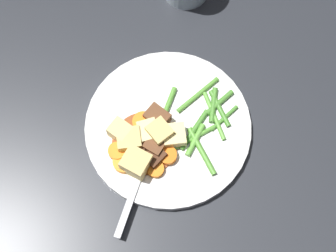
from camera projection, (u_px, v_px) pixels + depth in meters
name	position (u px, v px, depth m)	size (l,w,h in m)	color
ground_plane	(168.00, 130.00, 0.80)	(3.00, 3.00, 0.00)	#26282D
dinner_plate	(168.00, 128.00, 0.79)	(0.26, 0.26, 0.02)	white
stew_sauce	(145.00, 143.00, 0.78)	(0.10, 0.10, 0.00)	brown
carrot_slice_0	(124.00, 162.00, 0.76)	(0.03, 0.03, 0.01)	orange
carrot_slice_1	(167.00, 156.00, 0.76)	(0.03, 0.03, 0.01)	orange
carrot_slice_2	(155.00, 169.00, 0.76)	(0.03, 0.03, 0.01)	orange
carrot_slice_3	(145.00, 158.00, 0.76)	(0.03, 0.03, 0.01)	orange
carrot_slice_4	(143.00, 122.00, 0.78)	(0.03, 0.03, 0.01)	orange
carrot_slice_5	(117.00, 151.00, 0.77)	(0.03, 0.03, 0.01)	orange
potato_chunk_0	(160.00, 133.00, 0.76)	(0.03, 0.03, 0.03)	#DBBC6B
potato_chunk_1	(174.00, 136.00, 0.77)	(0.03, 0.03, 0.02)	#EAD68C
potato_chunk_2	(147.00, 130.00, 0.77)	(0.03, 0.03, 0.02)	#EAD68C
potato_chunk_3	(120.00, 131.00, 0.77)	(0.03, 0.03, 0.03)	#E5CC7A
potato_chunk_4	(136.00, 163.00, 0.75)	(0.04, 0.04, 0.03)	#DBBC6B
potato_chunk_5	(128.00, 138.00, 0.76)	(0.03, 0.04, 0.03)	#DBBC6B
meat_chunk_0	(141.00, 146.00, 0.77)	(0.02, 0.02, 0.02)	#4C2B19
meat_chunk_1	(155.00, 146.00, 0.76)	(0.03, 0.03, 0.02)	brown
meat_chunk_2	(157.00, 117.00, 0.78)	(0.03, 0.03, 0.02)	brown
meat_chunk_3	(155.00, 157.00, 0.76)	(0.02, 0.03, 0.02)	#4C2B19
green_bean_0	(212.00, 104.00, 0.79)	(0.01, 0.01, 0.06)	#4C8E33
green_bean_1	(169.00, 103.00, 0.79)	(0.01, 0.01, 0.06)	#599E38
green_bean_2	(198.00, 95.00, 0.80)	(0.01, 0.01, 0.08)	#599E38
green_bean_3	(224.00, 118.00, 0.79)	(0.01, 0.01, 0.06)	#4C8E33
green_bean_4	(194.00, 130.00, 0.78)	(0.01, 0.01, 0.07)	#4C8E33
green_bean_5	(195.00, 140.00, 0.77)	(0.01, 0.01, 0.06)	#66AD42
green_bean_6	(202.00, 151.00, 0.77)	(0.01, 0.01, 0.08)	#599E38
green_bean_7	(219.00, 102.00, 0.80)	(0.01, 0.01, 0.06)	#4C8E33
green_bean_8	(220.00, 108.00, 0.79)	(0.01, 0.01, 0.06)	#4C8E33
green_bean_9	(194.00, 138.00, 0.78)	(0.01, 0.01, 0.07)	#599E38
green_bean_10	(214.00, 116.00, 0.79)	(0.01, 0.01, 0.08)	#66AD42
fork	(139.00, 177.00, 0.76)	(0.13, 0.14, 0.00)	silver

